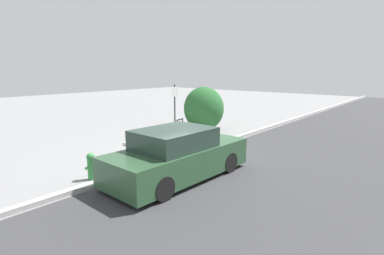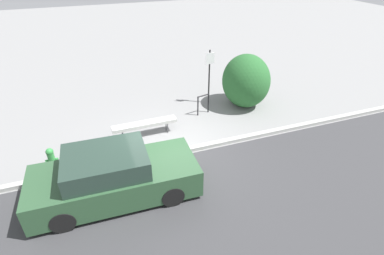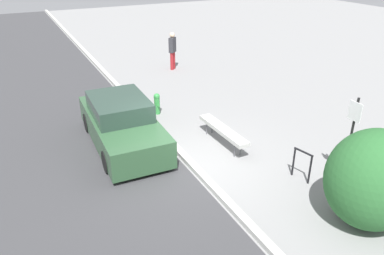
{
  "view_description": "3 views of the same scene",
  "coord_description": "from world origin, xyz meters",
  "px_view_note": "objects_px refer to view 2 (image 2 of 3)",
  "views": [
    {
      "loc": [
        -7.8,
        -6.73,
        3.01
      ],
      "look_at": [
        0.38,
        0.14,
        0.94
      ],
      "focal_mm": 28.0,
      "sensor_mm": 36.0,
      "label": 1
    },
    {
      "loc": [
        -2.02,
        -7.59,
        5.84
      ],
      "look_at": [
        0.75,
        0.07,
        0.84
      ],
      "focal_mm": 28.0,
      "sensor_mm": 36.0,
      "label": 2
    },
    {
      "loc": [
        8.01,
        -3.88,
        5.42
      ],
      "look_at": [
        -0.05,
        0.15,
        1.03
      ],
      "focal_mm": 35.0,
      "sensor_mm": 36.0,
      "label": 3
    }
  ],
  "objects_px": {
    "sign_post": "(209,72)",
    "parked_car_near": "(114,177)",
    "bike_rack": "(203,102)",
    "fire_hydrant": "(52,159)",
    "bench": "(145,124)"
  },
  "relations": [
    {
      "from": "bench",
      "to": "bike_rack",
      "type": "distance_m",
      "value": 2.66
    },
    {
      "from": "sign_post",
      "to": "parked_car_near",
      "type": "xyz_separation_m",
      "value": [
        -4.51,
        -4.34,
        -0.73
      ]
    },
    {
      "from": "bench",
      "to": "fire_hydrant",
      "type": "xyz_separation_m",
      "value": [
        -3.01,
        -0.92,
        -0.06
      ]
    },
    {
      "from": "sign_post",
      "to": "parked_car_near",
      "type": "relative_size",
      "value": 0.53
    },
    {
      "from": "bench",
      "to": "sign_post",
      "type": "distance_m",
      "value": 3.65
    },
    {
      "from": "bike_rack",
      "to": "parked_car_near",
      "type": "xyz_separation_m",
      "value": [
        -3.92,
        -3.49,
        0.15
      ]
    },
    {
      "from": "sign_post",
      "to": "fire_hydrant",
      "type": "xyz_separation_m",
      "value": [
        -6.13,
        -2.58,
        -0.98
      ]
    },
    {
      "from": "fire_hydrant",
      "to": "parked_car_near",
      "type": "bearing_deg",
      "value": -47.28
    },
    {
      "from": "sign_post",
      "to": "parked_car_near",
      "type": "height_order",
      "value": "sign_post"
    },
    {
      "from": "bike_rack",
      "to": "parked_car_near",
      "type": "distance_m",
      "value": 5.25
    },
    {
      "from": "bench",
      "to": "sign_post",
      "type": "bearing_deg",
      "value": 26.83
    },
    {
      "from": "bench",
      "to": "sign_post",
      "type": "height_order",
      "value": "sign_post"
    },
    {
      "from": "bench",
      "to": "bike_rack",
      "type": "height_order",
      "value": "bike_rack"
    },
    {
      "from": "fire_hydrant",
      "to": "parked_car_near",
      "type": "xyz_separation_m",
      "value": [
        1.63,
        -1.76,
        0.24
      ]
    },
    {
      "from": "sign_post",
      "to": "parked_car_near",
      "type": "bearing_deg",
      "value": -136.09
    }
  ]
}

